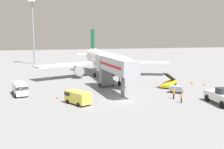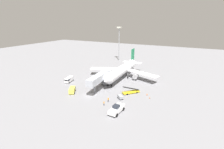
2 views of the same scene
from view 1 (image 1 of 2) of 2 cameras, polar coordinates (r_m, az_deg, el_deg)
The scene contains 14 objects.
ground_plane at distance 47.33m, azimuth 1.99°, elevation -5.31°, with size 300.00×300.00×0.00m, color gray.
airplane_at_gate at distance 71.31m, azimuth -1.53°, elevation 2.94°, with size 36.52×38.68×12.58m.
jet_bridge at distance 53.33m, azimuth 0.36°, elevation 1.82°, with size 4.57×16.27×6.88m.
pushback_tug at distance 47.65m, azimuth 21.94°, elevation -4.29°, with size 3.16×6.91×2.73m.
belt_loader_truck at distance 60.47m, azimuth 11.86°, elevation -1.67°, with size 6.07×6.54×3.31m.
service_van_mid_center at distance 44.70m, azimuth -7.24°, elevation -4.64°, with size 4.11×5.06×2.08m.
service_van_rear_right at distance 53.23m, azimuth -18.64°, elevation -2.77°, with size 3.18×5.82×2.27m.
baggage_cart_near_right at distance 53.99m, azimuth 13.32°, elevation -2.99°, with size 2.73×2.66×1.32m.
ground_crew_worker_foreground at distance 49.00m, azimuth 12.78°, elevation -3.89°, with size 0.36×0.36×1.81m.
ground_crew_worker_midground at distance 46.50m, azimuth 14.32°, elevation -4.72°, with size 0.36×0.36×1.66m.
safety_cone_alpha at distance 64.46m, azimuth 16.35°, elevation -1.57°, with size 0.49×0.49×0.75m.
safety_cone_bravo at distance 63.41m, azimuth 18.71°, elevation -1.92°, with size 0.39×0.39×0.59m.
safety_cone_charlie at distance 49.26m, azimuth -11.40°, elevation -4.62°, with size 0.33×0.33×0.51m.
apron_light_mast at distance 104.80m, azimuth -16.24°, elevation 11.15°, with size 2.40×2.40×23.65m.
Camera 1 is at (-13.05, -44.04, 11.40)m, focal length 43.78 mm.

